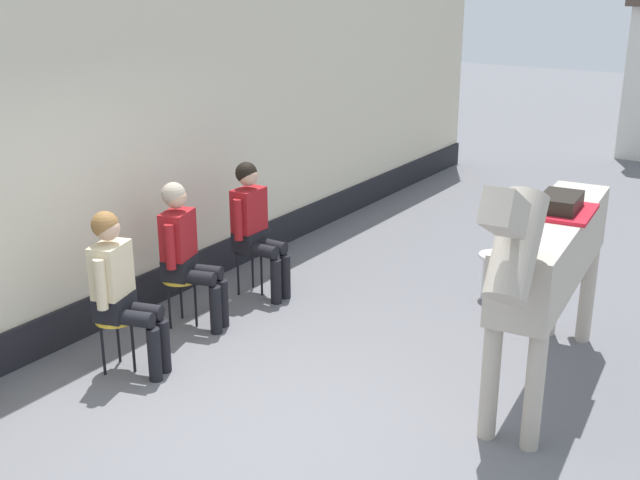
# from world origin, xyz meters

# --- Properties ---
(ground_plane) EXTENTS (40.00, 40.00, 0.00)m
(ground_plane) POSITION_xyz_m (0.00, 3.00, 0.00)
(ground_plane) COLOR slate
(pub_facade_wall) EXTENTS (0.34, 14.00, 3.40)m
(pub_facade_wall) POSITION_xyz_m (-2.55, 1.50, 1.54)
(pub_facade_wall) COLOR beige
(pub_facade_wall) RESTS_ON ground_plane
(seated_visitor_near) EXTENTS (0.61, 0.48, 1.39)m
(seated_visitor_near) POSITION_xyz_m (-1.58, 0.04, 0.78)
(seated_visitor_near) COLOR gold
(seated_visitor_near) RESTS_ON ground_plane
(seated_visitor_middle) EXTENTS (0.61, 0.48, 1.39)m
(seated_visitor_middle) POSITION_xyz_m (-1.75, 1.00, 0.78)
(seated_visitor_middle) COLOR gold
(seated_visitor_middle) RESTS_ON ground_plane
(seated_visitor_far) EXTENTS (0.61, 0.49, 1.39)m
(seated_visitor_far) POSITION_xyz_m (-1.69, 1.96, 0.78)
(seated_visitor_far) COLOR black
(seated_visitor_far) RESTS_ON ground_plane
(saddled_horse_center) EXTENTS (0.65, 3.00, 2.06)m
(saddled_horse_center) POSITION_xyz_m (1.40, 1.62, 1.16)
(saddled_horse_center) COLOR #B2A899
(saddled_horse_center) RESTS_ON ground_plane
(spare_stool_white) EXTENTS (0.32, 0.32, 0.46)m
(spare_stool_white) POSITION_xyz_m (0.37, 3.24, 0.40)
(spare_stool_white) COLOR white
(spare_stool_white) RESTS_ON ground_plane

